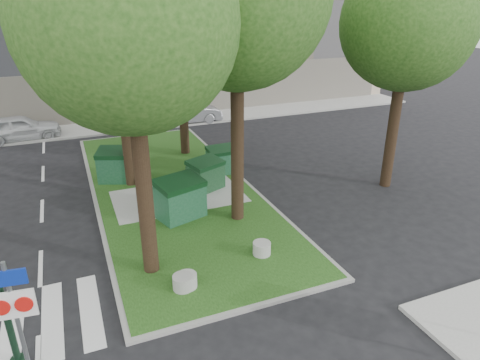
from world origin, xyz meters
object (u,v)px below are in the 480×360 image
tree_median_mid (115,9)px  dumpster_b (180,198)px  bollard_mid (183,282)px  litter_bin (225,165)px  tree_street_right (411,9)px  dumpster_c (206,175)px  bollard_right (262,248)px  car_white (20,128)px  traffic_sign_pole (14,306)px  bollard_left (187,281)px  dumpster_a (117,165)px  dumpster_d (222,160)px  car_silver (188,112)px

tree_median_mid → dumpster_b: bearing=-74.1°
bollard_mid → litter_bin: bearing=61.7°
tree_street_right → litter_bin: size_ratio=15.51×
dumpster_c → litter_bin: 2.06m
tree_street_right → dumpster_c: 9.89m
bollard_right → car_white: (-7.40, 15.86, 0.40)m
dumpster_b → tree_street_right: bearing=-19.0°
tree_street_right → traffic_sign_pole: (-13.71, -5.24, -5.17)m
bollard_left → bollard_right: bearing=15.0°
dumpster_a → dumpster_b: bearing=-48.1°
bollard_left → bollard_right: bollard_right is taller
tree_median_mid → dumpster_b: (1.06, -3.74, -6.14)m
dumpster_c → litter_bin: (1.40, 1.48, -0.29)m
dumpster_d → bollard_right: bearing=-102.3°
tree_median_mid → car_silver: tree_median_mid is taller
car_white → bollard_left: bearing=-168.5°
car_white → litter_bin: bearing=-140.7°
tree_median_mid → dumpster_d: (3.91, -0.32, -6.28)m
bollard_right → car_silver: size_ratio=0.13×
litter_bin → car_silver: 9.02m
dumpster_c → litter_bin: dumpster_c is taller
bollard_left → litter_bin: 8.44m
dumpster_a → bollard_right: dumpster_a is taller
dumpster_d → bollard_mid: bearing=-119.6°
dumpster_c → dumpster_d: dumpster_c is taller
dumpster_b → traffic_sign_pole: bearing=-148.3°
dumpster_c → traffic_sign_pole: size_ratio=0.59×
dumpster_a → car_silver: size_ratio=0.43×
tree_street_right → bollard_right: (-7.31, -3.06, -6.67)m
dumpster_c → dumpster_b: bearing=-151.9°
car_silver → litter_bin: bearing=176.3°
litter_bin → traffic_sign_pole: bearing=-130.9°
car_white → car_silver: car_white is taller
dumpster_c → car_white: 12.87m
dumpster_d → bollard_left: dumpster_d is taller
dumpster_a → tree_street_right: bearing=-1.9°
dumpster_b → traffic_sign_pole: size_ratio=0.66×
traffic_sign_pole → dumpster_c: bearing=56.9°
tree_median_mid → dumpster_d: 7.40m
dumpster_d → traffic_sign_pole: size_ratio=0.47×
tree_median_mid → bollard_mid: 10.24m
car_silver → dumpster_c: bearing=169.6°
dumpster_c → car_silver: dumpster_c is taller
tree_median_mid → litter_bin: bearing=-3.8°
tree_street_right → dumpster_d: 9.49m
dumpster_a → car_silver: bearing=77.6°
tree_street_right → bollard_right: 10.35m
dumpster_b → bollard_mid: size_ratio=3.38×
dumpster_c → dumpster_d: (1.25, 1.42, -0.03)m
car_white → car_silver: 9.65m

